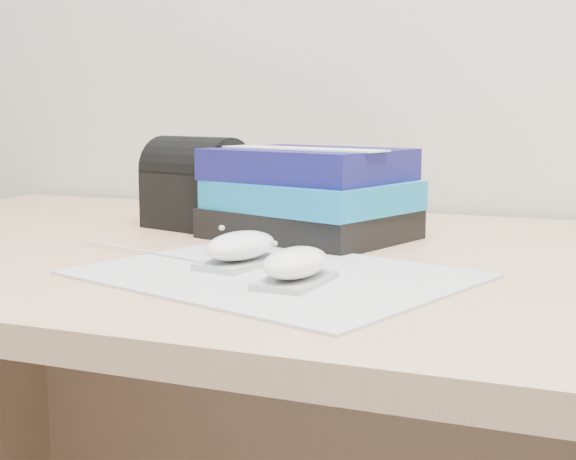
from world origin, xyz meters
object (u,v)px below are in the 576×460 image
at_px(book_stack, 310,194).
at_px(pouch, 196,184).
at_px(mouse_rear, 241,249).
at_px(mouse_front, 296,266).
at_px(desk, 373,425).

distance_m(book_stack, pouch, 0.18).
bearing_deg(mouse_rear, mouse_front, -35.37).
xyz_separation_m(mouse_rear, pouch, (-0.18, 0.24, 0.04)).
xyz_separation_m(book_stack, pouch, (-0.18, 0.03, 0.01)).
bearing_deg(book_stack, desk, -14.72).
relative_size(desk, book_stack, 5.53).
bearing_deg(pouch, mouse_rear, -53.10).
distance_m(desk, pouch, 0.41).
xyz_separation_m(mouse_front, book_stack, (-0.09, 0.28, 0.04)).
bearing_deg(book_stack, mouse_rear, -89.35).
bearing_deg(mouse_front, mouse_rear, 144.63).
distance_m(desk, mouse_rear, 0.33).
bearing_deg(desk, pouch, 169.37).
bearing_deg(mouse_front, desk, 88.26).
bearing_deg(mouse_rear, book_stack, 90.65).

